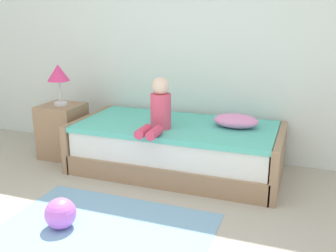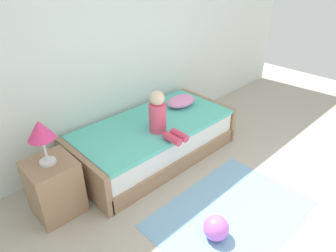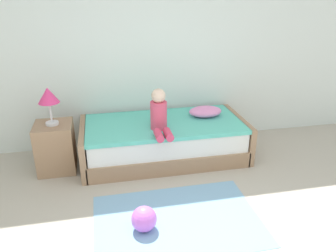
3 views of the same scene
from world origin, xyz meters
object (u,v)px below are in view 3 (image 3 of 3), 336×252
table_lamp (48,97)px  child_figure (159,114)px  toy_ball (144,219)px  pillow (205,111)px  nightstand (56,147)px  bed (164,140)px

table_lamp → child_figure: table_lamp is taller
toy_ball → pillow: bearing=54.6°
nightstand → pillow: size_ratio=1.36×
toy_ball → table_lamp: bearing=123.8°
toy_ball → child_figure: bearing=72.4°
pillow → toy_ball: pillow is taller
bed → table_lamp: (-1.35, -0.04, 0.69)m
nightstand → table_lamp: (0.00, 0.00, 0.64)m
bed → toy_ball: bed is taller
child_figure → nightstand: bearing=171.3°
child_figure → toy_ball: bearing=-107.6°
table_lamp → toy_ball: bearing=-56.2°
table_lamp → pillow: table_lamp is taller
child_figure → bed: bearing=66.3°
nightstand → child_figure: bearing=-8.7°
table_lamp → toy_ball: size_ratio=1.88×
nightstand → pillow: 1.95m
pillow → table_lamp: bearing=-176.0°
child_figure → pillow: 0.77m
child_figure → toy_ball: child_figure is taller
nightstand → table_lamp: size_ratio=1.33×
child_figure → pillow: bearing=25.7°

